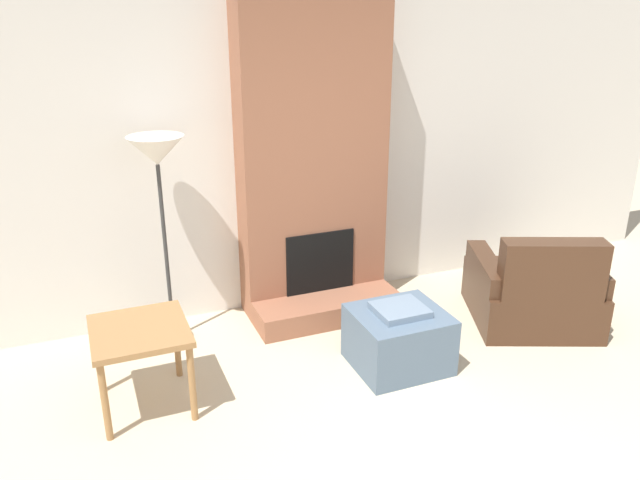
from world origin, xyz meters
TOP-DOWN VIEW (x-y plane):
  - wall_back at (0.00, 2.80)m, footprint 7.70×0.06m
  - fireplace at (0.00, 2.58)m, footprint 1.23×0.70m
  - ottoman at (0.20, 1.43)m, footprint 0.65×0.59m
  - armchair at (1.55, 1.58)m, footprint 1.23×1.24m
  - side_table at (-1.58, 1.62)m, footprint 0.60×0.62m
  - floor_lamp_left at (-1.26, 2.45)m, footprint 0.41×0.41m

SIDE VIEW (x-z plane):
  - ottoman at x=0.20m, z-range -0.02..0.46m
  - armchair at x=1.55m, z-range -0.16..0.67m
  - side_table at x=-1.58m, z-range 0.21..0.78m
  - fireplace at x=0.00m, z-range -0.10..2.50m
  - wall_back at x=0.00m, z-range 0.00..2.60m
  - floor_lamp_left at x=-1.26m, z-range 0.61..2.23m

